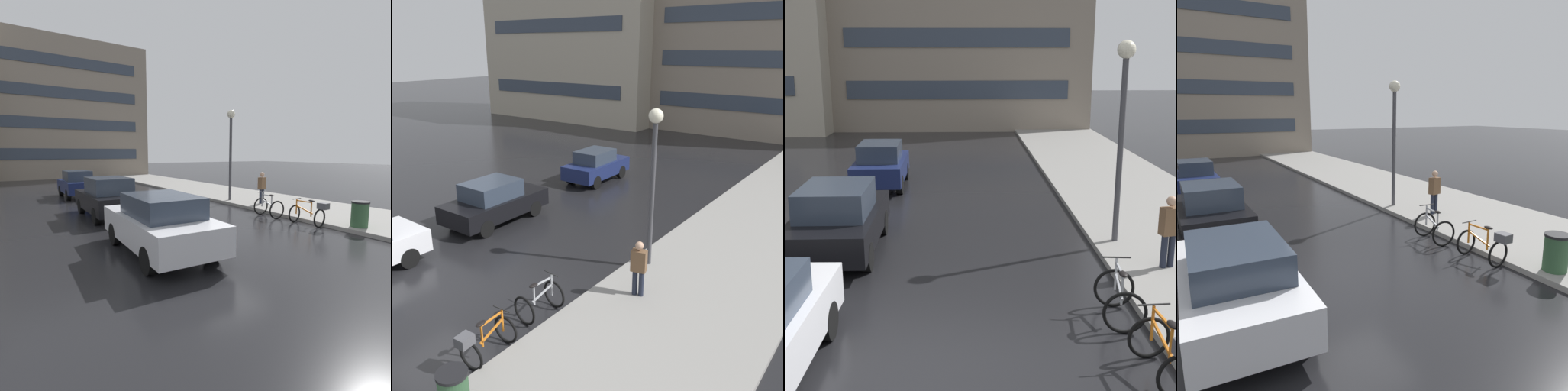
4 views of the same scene
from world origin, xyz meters
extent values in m
plane|color=black|center=(0.00, 0.00, 0.00)|extent=(140.00, 140.00, 0.00)
cube|color=gray|center=(6.00, 10.00, 0.07)|extent=(4.80, 60.00, 0.14)
torus|color=black|center=(3.29, -0.19, 0.34)|extent=(0.69, 0.11, 0.69)
torus|color=black|center=(3.37, -1.25, 0.34)|extent=(0.69, 0.11, 0.69)
cube|color=orange|center=(3.34, -0.90, 0.62)|extent=(0.04, 0.04, 0.56)
cube|color=orange|center=(3.30, -0.27, 0.63)|extent=(0.04, 0.04, 0.57)
cube|color=orange|center=(3.32, -0.59, 0.87)|extent=(0.08, 0.64, 0.04)
cube|color=orange|center=(3.32, -0.61, 0.57)|extent=(0.09, 0.72, 0.26)
ellipsoid|color=black|center=(3.34, -0.90, 0.93)|extent=(0.16, 0.27, 0.07)
cylinder|color=black|center=(3.30, -0.27, 0.93)|extent=(0.50, 0.06, 0.03)
cube|color=#4C4C51|center=(3.38, -1.37, 0.80)|extent=(0.30, 0.36, 0.22)
torus|color=black|center=(3.23, 1.59, 0.38)|extent=(0.76, 0.12, 0.75)
torus|color=black|center=(3.14, 0.58, 0.38)|extent=(0.76, 0.12, 0.75)
cube|color=#ADAFB5|center=(3.17, 0.91, 0.64)|extent=(0.04, 0.04, 0.53)
cube|color=#ADAFB5|center=(3.22, 1.51, 0.68)|extent=(0.04, 0.04, 0.61)
cube|color=#ADAFB5|center=(3.19, 1.21, 0.91)|extent=(0.09, 0.61, 0.04)
cube|color=#ADAFB5|center=(3.19, 1.18, 0.59)|extent=(0.09, 0.69, 0.25)
ellipsoid|color=black|center=(3.17, 0.91, 0.94)|extent=(0.16, 0.27, 0.07)
cylinder|color=black|center=(3.22, 1.51, 1.01)|extent=(0.50, 0.07, 0.03)
cylinder|color=black|center=(-1.79, 0.54, 0.32)|extent=(0.23, 0.64, 0.64)
cube|color=black|center=(-2.51, 4.75, 0.66)|extent=(1.92, 4.14, 0.68)
cube|color=#2D3847|center=(-2.51, 4.59, 1.33)|extent=(1.56, 2.04, 0.65)
cylinder|color=black|center=(-3.36, 6.02, 0.32)|extent=(0.23, 0.64, 0.64)
cylinder|color=black|center=(-1.69, 6.04, 0.32)|extent=(0.23, 0.64, 0.64)
cylinder|color=black|center=(-3.33, 3.46, 0.32)|extent=(0.23, 0.64, 0.64)
cylinder|color=black|center=(-1.66, 3.49, 0.32)|extent=(0.23, 0.64, 0.64)
cube|color=navy|center=(-2.51, 11.50, 0.66)|extent=(1.77, 3.76, 0.69)
cube|color=#2D3847|center=(-2.51, 11.35, 1.31)|extent=(1.43, 1.92, 0.60)
cylinder|color=black|center=(-3.28, 12.64, 0.32)|extent=(0.23, 0.64, 0.64)
cylinder|color=black|center=(-1.79, 12.67, 0.32)|extent=(0.23, 0.64, 0.64)
cylinder|color=black|center=(-3.23, 10.33, 0.32)|extent=(0.23, 0.64, 0.64)
cylinder|color=black|center=(-1.74, 10.37, 0.32)|extent=(0.23, 0.64, 0.64)
cylinder|color=#1E2333|center=(4.72, 3.18, 0.43)|extent=(0.14, 0.14, 0.87)
cylinder|color=#1E2333|center=(4.89, 3.22, 0.43)|extent=(0.14, 0.14, 0.87)
cube|color=brown|center=(4.81, 3.20, 1.16)|extent=(0.45, 0.33, 0.59)
sphere|color=tan|center=(4.81, 3.20, 1.60)|extent=(0.22, 0.22, 0.22)
cylinder|color=#424247|center=(4.16, 4.97, 2.26)|extent=(0.14, 0.14, 4.52)
sphere|color=#F2EACC|center=(4.16, 4.97, 4.69)|extent=(0.42, 0.42, 0.42)
cylinder|color=black|center=(4.16, -2.25, 1.00)|extent=(0.58, 0.58, 0.06)
cube|color=gray|center=(0.06, 30.58, 7.19)|extent=(16.50, 8.79, 14.38)
cube|color=#333D4C|center=(0.06, 26.14, 2.59)|extent=(13.53, 0.06, 1.10)
cube|color=#333D4C|center=(0.06, 26.14, 5.65)|extent=(13.53, 0.06, 1.10)
cube|color=#333D4C|center=(0.06, 26.14, 8.72)|extent=(13.53, 0.06, 1.10)
cube|color=#B2A893|center=(-16.23, 28.00, 8.16)|extent=(17.16, 7.77, 16.32)
cube|color=#333D4C|center=(-16.23, 24.08, 2.94)|extent=(14.07, 0.06, 1.10)
cube|color=#333D4C|center=(-16.23, 24.08, 8.16)|extent=(14.07, 0.06, 1.10)
camera|label=1|loc=(-6.01, -8.04, 2.65)|focal=28.00mm
camera|label=2|loc=(9.86, -5.83, 6.51)|focal=40.00mm
camera|label=3|loc=(0.49, -7.65, 4.51)|focal=50.00mm
camera|label=4|loc=(-3.55, -7.54, 3.78)|focal=35.00mm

